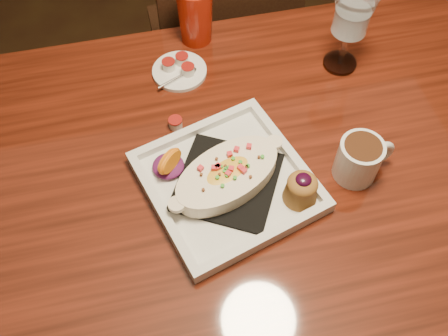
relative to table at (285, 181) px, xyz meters
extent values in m
plane|color=black|center=(0.00, 0.00, -0.65)|extent=(7.00, 7.00, 0.00)
cube|color=maroon|center=(0.00, 0.00, 0.08)|extent=(1.50, 0.90, 0.04)
cylinder|color=black|center=(-0.67, 0.37, -0.30)|extent=(0.07, 0.07, 0.71)
cylinder|color=black|center=(0.67, 0.37, -0.30)|extent=(0.07, 0.07, 0.71)
cube|color=black|center=(0.00, 0.70, -0.20)|extent=(0.42, 0.42, 0.04)
cylinder|color=black|center=(0.17, 0.87, -0.43)|extent=(0.04, 0.04, 0.45)
cylinder|color=black|center=(-0.17, 0.87, -0.43)|extent=(0.04, 0.04, 0.45)
cylinder|color=black|center=(0.17, 0.53, -0.43)|extent=(0.04, 0.04, 0.45)
cylinder|color=black|center=(-0.17, 0.53, -0.43)|extent=(0.04, 0.04, 0.45)
cube|color=black|center=(0.00, 0.51, 0.05)|extent=(0.40, 0.03, 0.46)
cube|color=silver|center=(-0.14, -0.04, 0.10)|extent=(0.38, 0.38, 0.01)
cube|color=black|center=(-0.14, -0.04, 0.11)|extent=(0.26, 0.26, 0.01)
ellipsoid|color=yellow|center=(-0.14, -0.04, 0.14)|extent=(0.22, 0.17, 0.04)
ellipsoid|color=#5F154F|center=(-0.25, 0.02, 0.12)|extent=(0.07, 0.07, 0.02)
cone|color=olive|center=(-0.01, -0.11, 0.13)|extent=(0.07, 0.07, 0.05)
ellipsoid|color=olive|center=(-0.01, -0.11, 0.16)|extent=(0.06, 0.06, 0.03)
ellipsoid|color=black|center=(-0.01, -0.11, 0.17)|extent=(0.03, 0.03, 0.01)
cylinder|color=silver|center=(0.12, -0.07, 0.14)|extent=(0.09, 0.09, 0.09)
cylinder|color=#341B0E|center=(0.12, -0.07, 0.18)|extent=(0.07, 0.07, 0.02)
torus|color=silver|center=(0.16, -0.06, 0.14)|extent=(0.07, 0.02, 0.07)
cylinder|color=silver|center=(0.20, 0.23, 0.10)|extent=(0.08, 0.08, 0.01)
cylinder|color=silver|center=(0.20, 0.23, 0.15)|extent=(0.01, 0.01, 0.09)
cone|color=silver|center=(0.20, 0.23, 0.25)|extent=(0.10, 0.10, 0.10)
cylinder|color=silver|center=(-0.18, 0.29, 0.10)|extent=(0.13, 0.13, 0.01)
cylinder|color=silver|center=(-0.21, 0.30, 0.12)|extent=(0.03, 0.03, 0.02)
cylinder|color=#A31914|center=(-0.21, 0.30, 0.13)|extent=(0.03, 0.03, 0.00)
cylinder|color=silver|center=(-0.17, 0.31, 0.12)|extent=(0.03, 0.03, 0.02)
cylinder|color=#A31914|center=(-0.17, 0.31, 0.13)|extent=(0.03, 0.03, 0.00)
cylinder|color=silver|center=(-0.16, 0.27, 0.12)|extent=(0.03, 0.03, 0.02)
cylinder|color=#A31914|center=(-0.16, 0.27, 0.13)|extent=(0.03, 0.03, 0.00)
cylinder|color=silver|center=(-0.22, 0.13, 0.11)|extent=(0.03, 0.03, 0.02)
cylinder|color=#A31914|center=(-0.22, 0.13, 0.12)|extent=(0.03, 0.03, 0.00)
cone|color=#A71D0B|center=(-0.12, 0.40, 0.17)|extent=(0.09, 0.09, 0.15)
camera|label=1|loc=(-0.27, -0.56, 0.96)|focal=40.00mm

